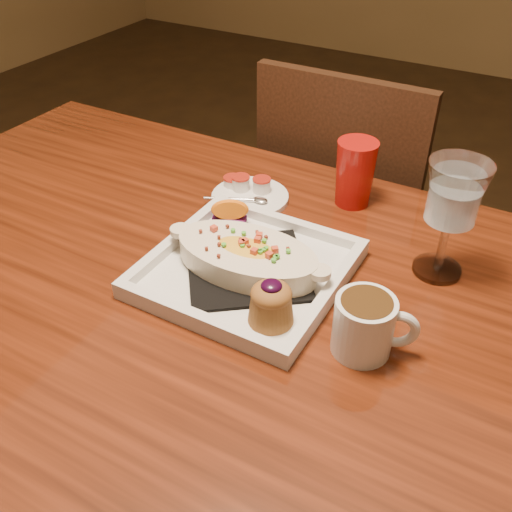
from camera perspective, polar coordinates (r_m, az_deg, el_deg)
The scene contains 8 objects.
table at distance 1.00m, azimuth -3.89°, elevation -6.74°, with size 1.50×0.90×0.75m.
chair_far at distance 1.53m, azimuth 9.11°, elevation 3.62°, with size 0.42×0.42×0.93m.
plate at distance 0.92m, azimuth -0.77°, elevation -0.85°, with size 0.31×0.31×0.08m.
coffee_mug at distance 0.80m, azimuth 10.94°, elevation -6.69°, with size 0.12×0.08×0.09m.
goblet at distance 0.92m, azimuth 19.15°, elevation 5.35°, with size 0.10×0.10×0.20m.
saucer at distance 1.13m, azimuth -0.69°, elevation 6.15°, with size 0.15×0.15×0.10m.
creamer_loose at distance 1.16m, azimuth -2.33°, elevation 7.26°, with size 0.04×0.04×0.03m.
red_tumbler at distance 1.11m, azimuth 9.87°, elevation 8.15°, with size 0.08×0.08×0.13m, color #AA110C.
Camera 1 is at (0.41, -0.59, 1.34)m, focal length 40.00 mm.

